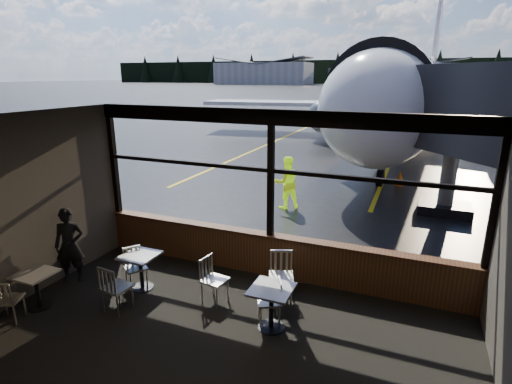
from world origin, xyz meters
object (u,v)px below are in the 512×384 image
Objects in this scene: cafe_table_near at (271,308)px; cafe_table_left at (37,290)px; cafe_table_mid at (141,272)px; chair_mid_w at (136,268)px; chair_near_w at (215,281)px; chair_mid_s at (117,288)px; chair_near_n at (281,277)px; cone_nose at (400,178)px; passenger at (70,245)px; jet_bridge at (454,136)px; chair_near_e at (269,302)px; ground_crew at (287,182)px; airliner at (421,51)px; chair_left_s at (8,300)px.

cafe_table_near is 4.30m from cafe_table_left.
cafe_table_mid is 0.14m from chair_mid_w.
chair_mid_s is at bearing -49.26° from chair_near_w.
chair_near_n is 1.73× the size of cone_nose.
chair_near_n is 4.35m from passenger.
chair_mid_s is 11.87m from cone_nose.
passenger is (-7.30, -7.29, -1.67)m from jet_bridge.
chair_near_n is (-0.05, 0.78, 0.06)m from chair_near_e.
chair_near_n is 1.15× the size of chair_mid_w.
chair_near_n is at bearing -99.46° from cone_nose.
passenger is at bearing -7.61° from chair_near_n.
cafe_table_left is 7.66m from ground_crew.
jet_bridge reaches higher than ground_crew.
chair_near_w is 1.73m from chair_mid_w.
cafe_table_left reaches higher than cone_nose.
jet_bridge reaches higher than chair_near_n.
cone_nose is (-1.45, 3.26, -2.18)m from jet_bridge.
cone_nose is at bearing 173.97° from chair_near_w.
chair_near_n is at bearing 25.40° from cafe_table_left.
passenger is at bearing -74.20° from chair_near_w.
jet_bridge is (1.36, -15.10, -3.12)m from airliner.
cafe_table_mid is 0.82× the size of chair_near_w.
ground_crew is at bearing -167.48° from jet_bridge.
ground_crew reaches higher than cone_nose.
jet_bridge reaches higher than chair_left_s.
cafe_table_near is 0.45× the size of ground_crew.
chair_left_s reaches higher than cafe_table_left.
chair_near_w is at bearing 52.02° from chair_near_e.
chair_near_e is at bearing -2.61° from chair_left_s.
jet_bridge is at bearing 49.42° from cafe_table_left.
cafe_table_near is 0.81× the size of chair_mid_s.
chair_near_n is at bearing 124.72° from chair_near_w.
ground_crew is (-0.51, 5.87, 0.40)m from chair_near_w.
chair_mid_w reaches higher than cone_nose.
passenger reaches higher than chair_mid_w.
cafe_table_left is at bearing 5.63° from chair_near_n.
cafe_table_left is 3.24m from chair_near_w.
chair_mid_w is (1.19, 1.28, 0.07)m from cafe_table_left.
cafe_table_near is 4.52m from chair_left_s.
chair_left_s is 0.53× the size of passenger.
cafe_table_near is at bearing 17.54° from chair_mid_s.
chair_mid_w reaches higher than chair_near_e.
chair_near_w reaches higher than cone_nose.
cafe_table_near is 10.64m from cone_nose.
chair_near_w is 1.25m from chair_near_n.
chair_near_w is at bearing 3.53° from cafe_table_mid.
chair_left_s is (-4.12, -2.42, -0.06)m from chair_near_n.
chair_left_s is (-0.08, -0.50, 0.07)m from cafe_table_left.
cafe_table_near is 2.80m from chair_mid_s.
airliner is 49.71× the size of cafe_table_mid.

